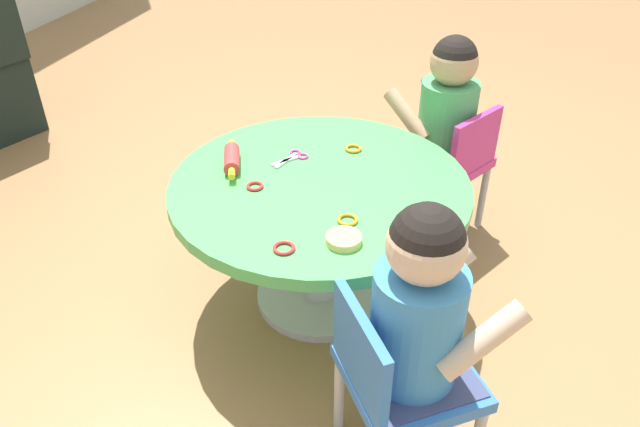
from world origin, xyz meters
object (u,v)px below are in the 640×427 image
object	(u,v)px
child_chair_left	(397,378)
rolling_pin	(232,159)
seated_child_left	(421,304)
craft_scissors	(293,157)
seated_child_right	(447,105)
craft_table	(320,210)
child_chair_right	(449,163)

from	to	relation	value
child_chair_left	rolling_pin	world-z (taller)	child_chair_left
seated_child_left	craft_scissors	distance (m)	0.82
seated_child_right	craft_scissors	distance (m)	0.63
seated_child_right	rolling_pin	world-z (taller)	seated_child_right
child_chair_left	seated_child_right	xyz separation A→B (m)	(1.11, 0.01, 0.23)
craft_table	child_chair_right	world-z (taller)	child_chair_right
seated_child_right	craft_scissors	xyz separation A→B (m)	(-0.44, 0.45, -0.05)
seated_child_left	craft_table	bearing A→B (deg)	35.51
seated_child_right	child_chair_left	bearing A→B (deg)	-179.28
craft_table	child_chair_left	bearing A→B (deg)	-148.02
seated_child_left	craft_scissors	xyz separation A→B (m)	(0.65, 0.50, -0.05)
craft_table	child_chair_left	distance (m)	0.65
seated_child_right	craft_scissors	world-z (taller)	seated_child_right
child_chair_left	seated_child_left	bearing A→B (deg)	-54.95
craft_table	rolling_pin	world-z (taller)	rolling_pin
seated_child_left	child_chair_right	world-z (taller)	seated_child_left
rolling_pin	seated_child_right	bearing A→B (deg)	-49.44
craft_table	child_chair_right	bearing A→B (deg)	-34.11
rolling_pin	child_chair_right	bearing A→B (deg)	-52.02
seated_child_left	child_chair_right	size ratio (longest dim) A/B	0.95
child_chair_left	craft_scissors	xyz separation A→B (m)	(0.67, 0.47, 0.18)
child_chair_left	seated_child_right	distance (m)	1.13
child_chair_right	craft_scissors	bearing A→B (deg)	130.50
child_chair_left	seated_child_left	world-z (taller)	seated_child_left
craft_table	craft_scissors	xyz separation A→B (m)	(0.12, 0.12, 0.11)
child_chair_left	child_chair_right	world-z (taller)	same
seated_child_left	seated_child_right	distance (m)	1.09
craft_table	seated_child_right	bearing A→B (deg)	-30.59
child_chair_right	craft_scissors	world-z (taller)	child_chair_right
child_chair_right	craft_scissors	xyz separation A→B (m)	(-0.42, 0.49, 0.18)
craft_scissors	seated_child_right	bearing A→B (deg)	-46.06
craft_table	child_chair_left	xyz separation A→B (m)	(-0.55, -0.34, -0.07)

